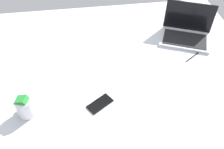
% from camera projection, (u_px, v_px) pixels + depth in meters
% --- Properties ---
extents(bed_mattress, '(1.80, 1.40, 0.18)m').
position_uv_depth(bed_mattress, '(115.00, 74.00, 1.60)').
color(bed_mattress, '#B7BCC6').
rests_on(bed_mattress, ground).
extents(laptop, '(0.39, 0.34, 0.23)m').
position_uv_depth(laptop, '(186.00, 33.00, 1.69)').
color(laptop, '#B7BABC').
rests_on(laptop, bed_mattress).
extents(snack_cup, '(0.09, 0.09, 0.14)m').
position_uv_depth(snack_cup, '(25.00, 106.00, 1.23)').
color(snack_cup, silver).
rests_on(snack_cup, bed_mattress).
extents(cell_phone, '(0.15, 0.13, 0.01)m').
position_uv_depth(cell_phone, '(100.00, 104.00, 1.31)').
color(cell_phone, black).
rests_on(cell_phone, bed_mattress).
extents(charger_cable, '(0.15, 0.10, 0.01)m').
position_uv_depth(charger_cable, '(194.00, 56.00, 1.58)').
color(charger_cable, black).
rests_on(charger_cable, bed_mattress).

